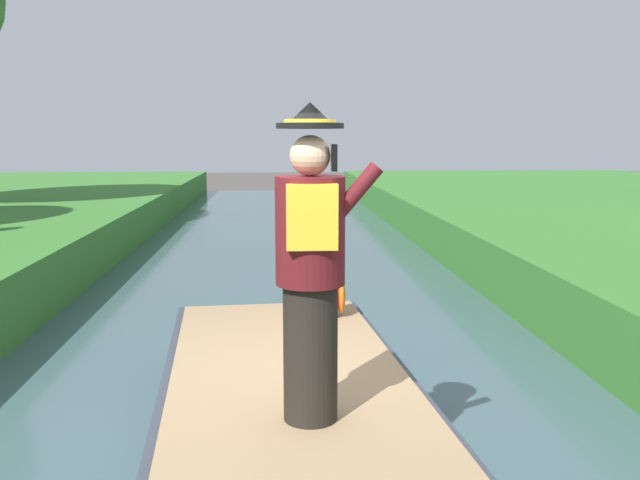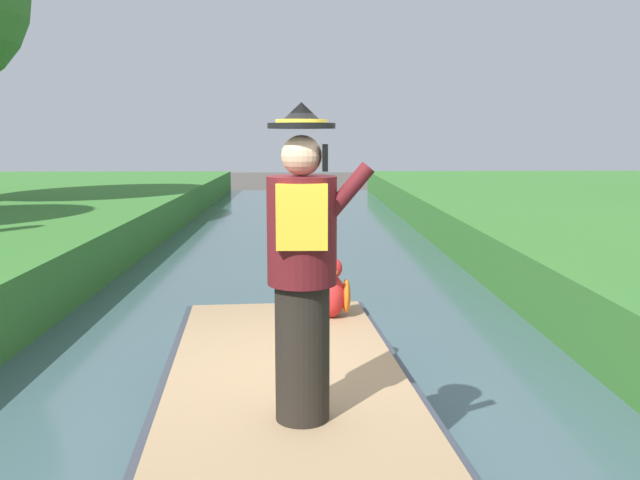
# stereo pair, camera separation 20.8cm
# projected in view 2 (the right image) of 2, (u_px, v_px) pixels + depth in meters

# --- Properties ---
(ground_plane) EXTENTS (80.00, 80.00, 0.00)m
(ground_plane) POSITION_uv_depth(u_px,v_px,m) (286.00, 475.00, 4.74)
(ground_plane) COLOR #4C4742
(canal_water) EXTENTS (5.80, 48.00, 0.10)m
(canal_water) POSITION_uv_depth(u_px,v_px,m) (286.00, 468.00, 4.73)
(canal_water) COLOR #3D565B
(canal_water) RESTS_ON ground
(boat) EXTENTS (2.11, 4.32, 0.61)m
(boat) POSITION_uv_depth(u_px,v_px,m) (287.00, 409.00, 4.88)
(boat) COLOR #333842
(boat) RESTS_ON canal_water
(person_pirate) EXTENTS (0.61, 0.42, 1.85)m
(person_pirate) POSITION_uv_depth(u_px,v_px,m) (303.00, 266.00, 3.84)
(person_pirate) COLOR black
(person_pirate) RESTS_ON boat
(parrot_plush) EXTENTS (0.36, 0.34, 0.57)m
(parrot_plush) POSITION_uv_depth(u_px,v_px,m) (331.00, 291.00, 6.18)
(parrot_plush) COLOR red
(parrot_plush) RESTS_ON boat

